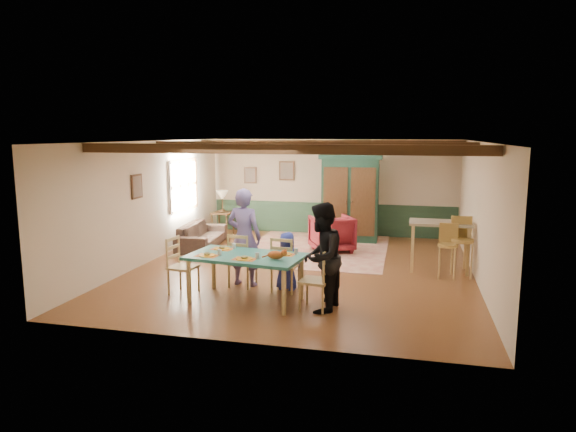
% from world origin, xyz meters
% --- Properties ---
extents(floor, '(8.00, 8.00, 0.00)m').
position_xyz_m(floor, '(0.00, 0.00, 0.00)').
color(floor, '#5C3219').
rests_on(floor, ground).
extents(wall_back, '(7.00, 0.02, 2.70)m').
position_xyz_m(wall_back, '(0.00, 4.00, 1.35)').
color(wall_back, beige).
rests_on(wall_back, floor).
extents(wall_left, '(0.02, 8.00, 2.70)m').
position_xyz_m(wall_left, '(-3.50, 0.00, 1.35)').
color(wall_left, beige).
rests_on(wall_left, floor).
extents(wall_right, '(0.02, 8.00, 2.70)m').
position_xyz_m(wall_right, '(3.50, 0.00, 1.35)').
color(wall_right, beige).
rests_on(wall_right, floor).
extents(ceiling, '(7.00, 8.00, 0.02)m').
position_xyz_m(ceiling, '(0.00, 0.00, 2.70)').
color(ceiling, white).
rests_on(ceiling, wall_back).
extents(wainscot_back, '(6.95, 0.03, 0.90)m').
position_xyz_m(wainscot_back, '(0.00, 3.98, 0.45)').
color(wainscot_back, '#223E2A').
rests_on(wainscot_back, floor).
extents(ceiling_beam_front, '(6.95, 0.16, 0.16)m').
position_xyz_m(ceiling_beam_front, '(0.00, -2.30, 2.61)').
color(ceiling_beam_front, '#311D0D').
rests_on(ceiling_beam_front, ceiling).
extents(ceiling_beam_mid, '(6.95, 0.16, 0.16)m').
position_xyz_m(ceiling_beam_mid, '(0.00, 0.40, 2.61)').
color(ceiling_beam_mid, '#311D0D').
rests_on(ceiling_beam_mid, ceiling).
extents(ceiling_beam_back, '(6.95, 0.16, 0.16)m').
position_xyz_m(ceiling_beam_back, '(0.00, 3.00, 2.61)').
color(ceiling_beam_back, '#311D0D').
rests_on(ceiling_beam_back, ceiling).
extents(window_left, '(0.06, 1.60, 1.30)m').
position_xyz_m(window_left, '(-3.47, 1.70, 1.55)').
color(window_left, white).
rests_on(window_left, wall_left).
extents(picture_left_wall, '(0.04, 0.42, 0.52)m').
position_xyz_m(picture_left_wall, '(-3.47, -0.60, 1.75)').
color(picture_left_wall, '#7A6A59').
rests_on(picture_left_wall, wall_left).
extents(picture_back_a, '(0.45, 0.04, 0.55)m').
position_xyz_m(picture_back_a, '(-1.30, 3.97, 1.80)').
color(picture_back_a, '#7A6A59').
rests_on(picture_back_a, wall_back).
extents(picture_back_b, '(0.38, 0.04, 0.48)m').
position_xyz_m(picture_back_b, '(-2.40, 3.97, 1.65)').
color(picture_back_b, '#7A6A59').
rests_on(picture_back_b, wall_back).
extents(dining_table, '(2.06, 1.31, 0.81)m').
position_xyz_m(dining_table, '(-0.51, -2.28, 0.40)').
color(dining_table, '#21695E').
rests_on(dining_table, floor).
extents(dining_chair_far_left, '(0.51, 0.53, 1.02)m').
position_xyz_m(dining_chair_far_left, '(-0.84, -1.46, 0.51)').
color(dining_chair_far_left, tan).
rests_on(dining_chair_far_left, floor).
extents(dining_chair_far_right, '(0.51, 0.53, 1.02)m').
position_xyz_m(dining_chair_far_right, '(0.01, -1.56, 0.51)').
color(dining_chair_far_right, tan).
rests_on(dining_chair_far_right, floor).
extents(dining_chair_end_left, '(0.53, 0.51, 1.02)m').
position_xyz_m(dining_chair_end_left, '(-1.74, -2.13, 0.51)').
color(dining_chair_end_left, tan).
rests_on(dining_chair_end_left, floor).
extents(dining_chair_end_right, '(0.53, 0.51, 1.02)m').
position_xyz_m(dining_chair_end_right, '(0.72, -2.43, 0.51)').
color(dining_chair_end_right, tan).
rests_on(dining_chair_end_right, floor).
extents(person_man, '(0.73, 0.52, 1.86)m').
position_xyz_m(person_man, '(-0.83, -1.37, 0.93)').
color(person_man, '#6A5B9C').
rests_on(person_man, floor).
extents(person_woman, '(0.77, 0.94, 1.78)m').
position_xyz_m(person_woman, '(0.83, -2.45, 0.89)').
color(person_woman, black).
rests_on(person_woman, floor).
extents(person_child, '(0.57, 0.41, 1.08)m').
position_xyz_m(person_child, '(0.02, -1.48, 0.54)').
color(person_child, '#253095').
rests_on(person_child, floor).
extents(cat, '(0.40, 0.20, 0.19)m').
position_xyz_m(cat, '(0.06, -2.46, 0.90)').
color(cat, '#CA5823').
rests_on(cat, dining_table).
extents(place_setting_near_left, '(0.47, 0.37, 0.11)m').
position_xyz_m(place_setting_near_left, '(-1.13, -2.48, 0.86)').
color(place_setting_near_left, orange).
rests_on(place_setting_near_left, dining_table).
extents(place_setting_near_center, '(0.47, 0.37, 0.11)m').
position_xyz_m(place_setting_near_center, '(-0.44, -2.56, 0.86)').
color(place_setting_near_center, orange).
rests_on(place_setting_near_center, dining_table).
extents(place_setting_far_left, '(0.47, 0.37, 0.11)m').
position_xyz_m(place_setting_far_left, '(-1.07, -1.94, 0.86)').
color(place_setting_far_left, orange).
rests_on(place_setting_far_left, dining_table).
extents(place_setting_far_right, '(0.47, 0.37, 0.11)m').
position_xyz_m(place_setting_far_right, '(0.11, -2.09, 0.86)').
color(place_setting_far_right, orange).
rests_on(place_setting_far_right, dining_table).
extents(area_rug, '(3.49, 4.13, 0.01)m').
position_xyz_m(area_rug, '(-0.05, 1.95, 0.01)').
color(area_rug, beige).
rests_on(area_rug, floor).
extents(armoire, '(1.64, 0.69, 2.30)m').
position_xyz_m(armoire, '(0.63, 3.16, 1.15)').
color(armoire, black).
rests_on(armoire, floor).
extents(armchair, '(1.28, 1.30, 0.88)m').
position_xyz_m(armchair, '(0.35, 1.81, 0.44)').
color(armchair, '#4A0E17').
rests_on(armchair, floor).
extents(sofa, '(1.00, 2.12, 0.60)m').
position_xyz_m(sofa, '(-2.96, 1.58, 0.30)').
color(sofa, '#372922').
rests_on(sofa, floor).
extents(end_table, '(0.59, 0.59, 0.66)m').
position_xyz_m(end_table, '(-2.97, 3.12, 0.33)').
color(end_table, '#311D0D').
rests_on(end_table, floor).
extents(table_lamp, '(0.35, 0.35, 0.61)m').
position_xyz_m(table_lamp, '(-2.97, 3.12, 0.97)').
color(table_lamp, beige).
rests_on(table_lamp, end_table).
extents(counter_table, '(1.27, 0.75, 1.05)m').
position_xyz_m(counter_table, '(2.82, 0.55, 0.52)').
color(counter_table, tan).
rests_on(counter_table, floor).
extents(bar_stool_left, '(0.42, 0.46, 1.09)m').
position_xyz_m(bar_stool_left, '(2.95, 0.00, 0.54)').
color(bar_stool_left, '#A68440').
rests_on(bar_stool_left, floor).
extents(bar_stool_right, '(0.47, 0.51, 1.21)m').
position_xyz_m(bar_stool_right, '(3.23, 0.14, 0.61)').
color(bar_stool_right, '#A68440').
rests_on(bar_stool_right, floor).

